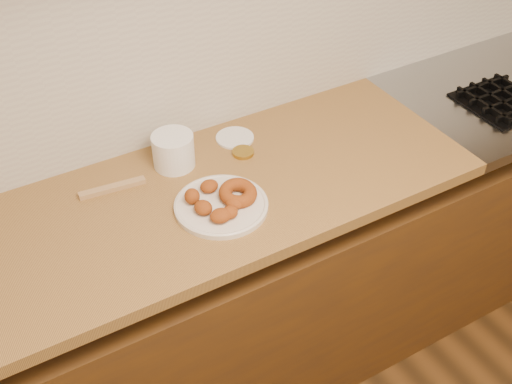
% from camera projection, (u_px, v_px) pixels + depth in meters
% --- Properties ---
extents(base_cabinet, '(3.60, 0.60, 0.77)m').
position_uv_depth(base_cabinet, '(287.00, 276.00, 2.28)').
color(base_cabinet, '#532F0E').
rests_on(base_cabinet, floor).
extents(butcher_block, '(2.30, 0.62, 0.04)m').
position_uv_depth(butcher_block, '(87.00, 240.00, 1.71)').
color(butcher_block, olive).
rests_on(butcher_block, base_cabinet).
extents(backsplash, '(3.60, 0.02, 0.60)m').
position_uv_depth(backsplash, '(244.00, 31.00, 1.96)').
color(backsplash, '#BCB9A9').
rests_on(backsplash, wall_back).
extents(donut_plate, '(0.26, 0.26, 0.01)m').
position_uv_depth(donut_plate, '(221.00, 206.00, 1.78)').
color(donut_plate, silver).
rests_on(donut_plate, butcher_block).
extents(ring_donut, '(0.13, 0.14, 0.05)m').
position_uv_depth(ring_donut, '(238.00, 193.00, 1.78)').
color(ring_donut, '#9A481A').
rests_on(ring_donut, donut_plate).
extents(fried_dough_chunks, '(0.15, 0.18, 0.04)m').
position_uv_depth(fried_dough_chunks, '(214.00, 203.00, 1.75)').
color(fried_dough_chunks, '#9A481A').
rests_on(fried_dough_chunks, donut_plate).
extents(plastic_tub, '(0.17, 0.17, 0.10)m').
position_uv_depth(plastic_tub, '(173.00, 151.00, 1.90)').
color(plastic_tub, white).
rests_on(plastic_tub, butcher_block).
extents(tub_lid, '(0.16, 0.16, 0.01)m').
position_uv_depth(tub_lid, '(235.00, 138.00, 2.04)').
color(tub_lid, white).
rests_on(tub_lid, butcher_block).
extents(brass_jar_lid, '(0.08, 0.08, 0.01)m').
position_uv_depth(brass_jar_lid, '(243.00, 152.00, 1.97)').
color(brass_jar_lid, '#AB882E').
rests_on(brass_jar_lid, butcher_block).
extents(wooden_utensil, '(0.19, 0.04, 0.01)m').
position_uv_depth(wooden_utensil, '(112.00, 188.00, 1.84)').
color(wooden_utensil, '#A88153').
rests_on(wooden_utensil, butcher_block).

